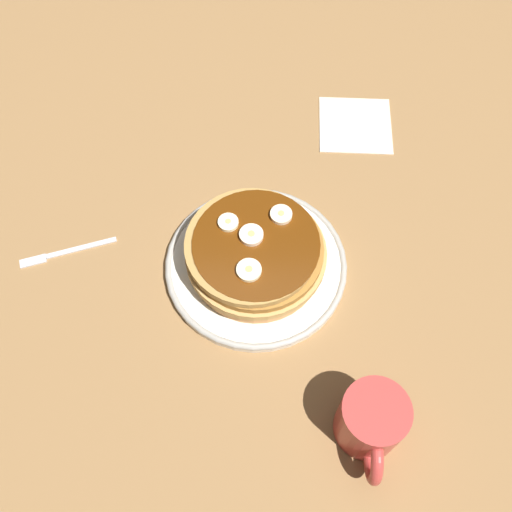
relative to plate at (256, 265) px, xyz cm
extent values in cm
cube|color=olive|center=(0.00, 0.00, -2.31)|extent=(140.00, 140.00, 3.00)
cylinder|color=silver|center=(0.00, 0.00, -0.18)|extent=(23.86, 23.86, 1.26)
torus|color=#A19E96|center=(0.00, 0.00, 0.26)|extent=(24.03, 24.03, 0.88)
cylinder|color=tan|center=(-0.42, 0.32, 0.97)|extent=(17.18, 17.18, 1.04)
cylinder|color=gold|center=(-0.37, -0.41, 2.01)|extent=(17.03, 17.03, 1.04)
cylinder|color=tan|center=(-0.22, -0.09, 3.05)|extent=(18.12, 18.12, 1.04)
cylinder|color=olive|center=(0.37, -0.11, 4.10)|extent=(17.15, 17.15, 1.04)
cylinder|color=#AE8444|center=(-0.07, -0.57, 5.14)|extent=(16.79, 16.79, 1.04)
cylinder|color=#592B0A|center=(0.00, 0.00, 5.74)|extent=(16.01, 16.01, 0.16)
cylinder|color=#FEE1BD|center=(-0.91, -0.61, 6.07)|extent=(3.02, 3.02, 0.82)
cylinder|color=tan|center=(-0.91, -0.61, 6.52)|extent=(0.84, 0.84, 0.08)
cylinder|color=#FEF3BF|center=(-2.70, -3.58, 6.00)|extent=(2.61, 2.61, 0.68)
cylinder|color=tan|center=(-2.70, -3.58, 6.38)|extent=(0.73, 0.73, 0.08)
cylinder|color=#FCE2B7|center=(-4.04, 3.05, 6.04)|extent=(2.82, 2.82, 0.76)
cylinder|color=tan|center=(-4.04, 3.05, 6.46)|extent=(0.79, 0.79, 0.08)
cylinder|color=#FAEEBC|center=(3.98, -0.73, 6.02)|extent=(3.06, 3.06, 0.72)
cylinder|color=tan|center=(3.98, -0.73, 6.42)|extent=(0.86, 0.86, 0.08)
cylinder|color=#B23833|center=(20.65, 13.32, 3.30)|extent=(7.47, 7.47, 8.23)
cylinder|color=black|center=(20.65, 13.32, 6.59)|extent=(6.35, 6.35, 0.49)
torus|color=#B23833|center=(24.58, 13.32, 3.30)|extent=(5.95, 1.35, 5.95)
cube|color=beige|center=(-25.22, 14.50, -0.66)|extent=(11.15, 11.15, 0.30)
cube|color=silver|center=(-2.25, -23.77, -0.56)|extent=(3.70, 9.22, 0.50)
cube|color=silver|center=(-0.17, -29.93, -0.56)|extent=(2.31, 3.72, 0.50)
camera|label=1|loc=(36.50, 1.14, 68.66)|focal=41.27mm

